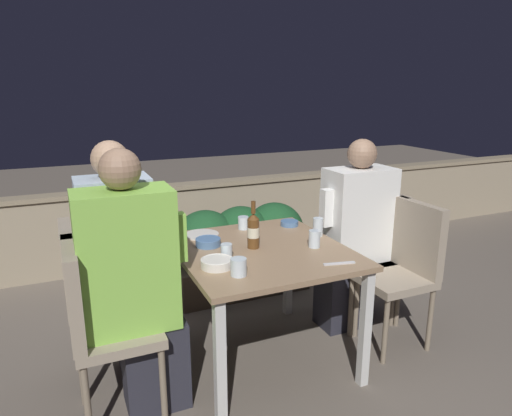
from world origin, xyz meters
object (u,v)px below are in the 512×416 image
chair_right_near (405,260)px  person_green_blouse (136,286)px  chair_left_near (96,316)px  chair_right_far (376,244)px  chair_left_far (89,290)px  beer_bottle (253,230)px  person_white_polo (353,235)px  person_blue_shirt (124,263)px

chair_right_near → person_green_blouse: bearing=179.2°
chair_left_near → chair_right_far: bearing=9.2°
chair_left_near → chair_left_far: size_ratio=1.00×
person_green_blouse → beer_bottle: size_ratio=4.89×
chair_right_far → chair_left_far: bearing=179.6°
person_white_polo → chair_right_far: bearing=0.0°
chair_right_far → beer_bottle: size_ratio=3.33×
chair_right_far → person_white_polo: bearing=-180.0°
chair_right_near → beer_bottle: bearing=168.4°
chair_right_far → chair_right_near: bearing=-94.9°
person_blue_shirt → chair_right_near: person_blue_shirt is taller
person_green_blouse → person_blue_shirt: 0.32m
person_blue_shirt → person_white_polo: (1.48, -0.01, -0.04)m
person_blue_shirt → chair_left_far: bearing=180.0°
person_blue_shirt → beer_bottle: 0.73m
person_blue_shirt → beer_bottle: bearing=-11.6°
chair_left_far → person_white_polo: person_white_polo is taller
chair_left_far → chair_right_far: size_ratio=1.00×
person_white_polo → chair_right_near: bearing=-62.6°
person_blue_shirt → beer_bottle: person_blue_shirt is taller
chair_left_near → person_blue_shirt: (0.19, 0.32, 0.13)m
beer_bottle → person_green_blouse: bearing=-166.0°
beer_bottle → chair_right_near: bearing=-11.6°
chair_left_near → beer_bottle: 0.94m
person_green_blouse → chair_right_near: 1.65m
person_white_polo → chair_left_near: bearing=-169.8°
chair_left_near → person_blue_shirt: size_ratio=0.68×
person_blue_shirt → chair_right_far: 1.68m
beer_bottle → person_blue_shirt: bearing=168.4°
person_green_blouse → chair_right_near: size_ratio=1.47×
chair_left_near → person_green_blouse: bearing=0.0°
person_green_blouse → beer_bottle: bearing=14.0°
person_blue_shirt → person_white_polo: 1.48m
person_green_blouse → chair_left_far: (-0.20, 0.32, -0.12)m
chair_left_far → chair_right_near: size_ratio=1.00×
chair_left_near → chair_left_far: same height
person_white_polo → person_green_blouse: bearing=-168.5°
chair_right_near → chair_left_far: bearing=169.6°
person_green_blouse → person_blue_shirt: size_ratio=1.00×
chair_right_near → person_blue_shirt: bearing=168.4°
chair_left_near → person_white_polo: (1.67, 0.30, 0.09)m
chair_left_far → beer_bottle: bearing=-9.1°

